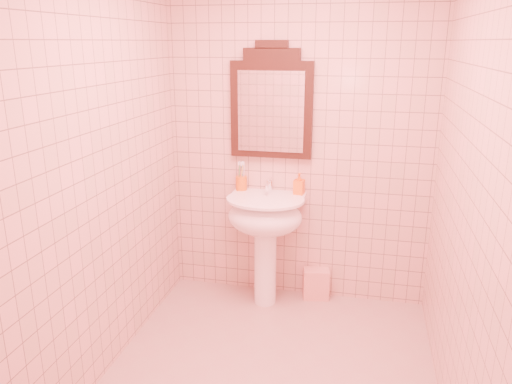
% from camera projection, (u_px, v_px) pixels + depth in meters
% --- Properties ---
extents(floor, '(2.20, 2.20, 0.00)m').
position_uv_depth(floor, '(270.00, 375.00, 3.08)').
color(floor, tan).
rests_on(floor, ground).
extents(back_wall, '(2.00, 0.02, 2.50)m').
position_uv_depth(back_wall, '(299.00, 142.00, 3.75)').
color(back_wall, tan).
rests_on(back_wall, floor).
extents(pedestal_sink, '(0.58, 0.58, 0.86)m').
position_uv_depth(pedestal_sink, '(265.00, 224.00, 3.75)').
color(pedestal_sink, white).
rests_on(pedestal_sink, floor).
extents(faucet, '(0.04, 0.16, 0.11)m').
position_uv_depth(faucet, '(269.00, 186.00, 3.80)').
color(faucet, white).
rests_on(faucet, pedestal_sink).
extents(mirror, '(0.61, 0.06, 0.86)m').
position_uv_depth(mirror, '(271.00, 105.00, 3.69)').
color(mirror, black).
rests_on(mirror, back_wall).
extents(toothbrush_cup, '(0.09, 0.09, 0.20)m').
position_uv_depth(toothbrush_cup, '(241.00, 183.00, 3.88)').
color(toothbrush_cup, orange).
rests_on(toothbrush_cup, pedestal_sink).
extents(soap_dispenser, '(0.08, 0.09, 0.16)m').
position_uv_depth(soap_dispenser, '(299.00, 184.00, 3.76)').
color(soap_dispenser, orange).
rests_on(soap_dispenser, pedestal_sink).
extents(towel, '(0.22, 0.17, 0.24)m').
position_uv_depth(towel, '(316.00, 284.00, 3.98)').
color(towel, '#D97F86').
rests_on(towel, floor).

